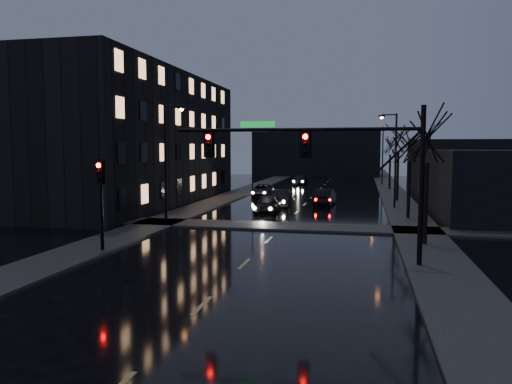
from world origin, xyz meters
The scene contains 23 objects.
ground centered at (0.00, 0.00, 0.00)m, with size 160.00×160.00×0.00m, color black.
sidewalk_left centered at (-8.50, 35.00, 0.06)m, with size 3.00×140.00×0.12m, color #2D2D2B.
sidewalk_right centered at (8.50, 35.00, 0.06)m, with size 3.00×140.00×0.12m, color #2D2D2B.
sidewalk_cross centered at (0.00, 18.50, 0.06)m, with size 40.00×3.00×0.12m, color #2D2D2B.
apartment_block centered at (-16.50, 30.00, 6.00)m, with size 12.00×30.00×12.00m, color black.
commercial_right_near centered at (15.50, 26.00, 2.50)m, with size 10.00×14.00×5.00m, color black.
commercial_right_far centered at (17.00, 48.00, 3.00)m, with size 12.00×18.00×6.00m, color black.
far_block centered at (-3.00, 78.00, 4.00)m, with size 22.00×10.00×8.00m, color black.
signal_mast centered at (3.85, 9.00, 4.87)m, with size 11.11×0.41×7.00m.
signal_pole_left centered at (-7.50, 8.99, 3.01)m, with size 0.35×0.41×4.53m.
tree_near centered at (8.40, 14.00, 6.22)m, with size 3.52×3.52×8.08m.
tree_mid_a centered at (8.40, 24.00, 5.83)m, with size 3.30×3.30×7.58m.
tree_mid_b centered at (8.40, 36.00, 6.61)m, with size 3.74×3.74×8.59m.
tree_far centered at (8.40, 50.00, 6.06)m, with size 3.43×3.43×7.88m.
streetlight_l_near centered at (-7.58, 18.00, 4.77)m, with size 1.53×0.28×8.00m.
streetlight_l_far centered at (-7.58, 45.00, 4.77)m, with size 1.53×0.28×8.00m.
streetlight_r_mid centered at (7.58, 30.00, 4.77)m, with size 1.53×0.28×8.00m.
streetlight_r_far centered at (7.58, 58.00, 4.77)m, with size 1.53×0.28×8.00m.
oncoming_car_a centered at (-2.14, 25.04, 0.75)m, with size 1.76×4.39×1.49m, color black.
oncoming_car_b centered at (-1.91, 29.88, 0.72)m, with size 1.52×4.36×1.44m, color black.
oncoming_car_c centered at (-5.03, 37.51, 0.67)m, with size 2.24×4.85×1.35m, color black.
oncoming_car_d centered at (-3.29, 54.95, 0.66)m, with size 1.84×4.53×1.32m, color black.
lead_car centered at (1.81, 31.69, 0.74)m, with size 1.56×4.49×1.48m, color black.
Camera 1 is at (5.11, -13.34, 5.23)m, focal length 35.00 mm.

